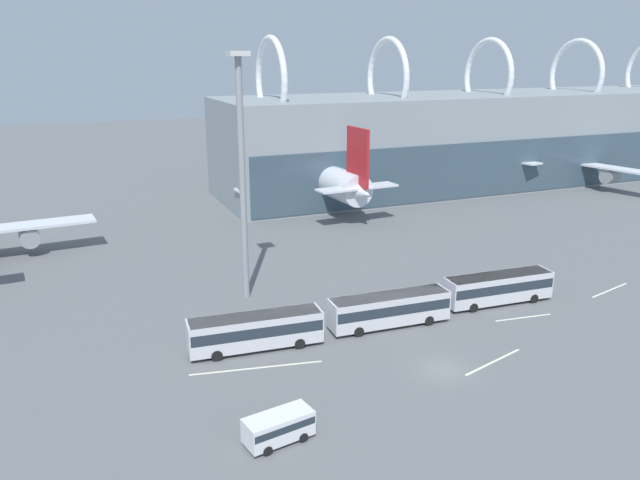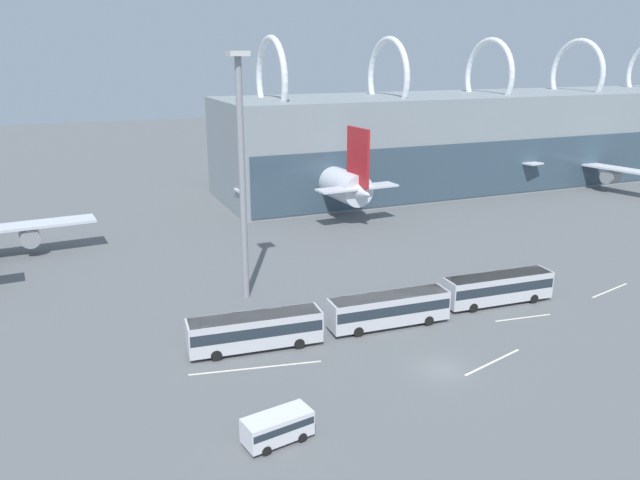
# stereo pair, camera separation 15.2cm
# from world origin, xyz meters

# --- Properties ---
(ground_plane) EXTENTS (440.00, 440.00, 0.00)m
(ground_plane) POSITION_xyz_m (0.00, 0.00, 0.00)
(ground_plane) COLOR slate
(terminal_building) EXTENTS (108.49, 24.64, 28.83)m
(terminal_building) POSITION_xyz_m (51.92, 64.76, 9.36)
(terminal_building) COLOR gray
(terminal_building) RESTS_ON ground_plane
(airliner_at_gate_far) EXTENTS (30.82, 34.42, 15.19)m
(airliner_at_gate_far) POSITION_xyz_m (12.56, 57.15, 5.52)
(airliner_at_gate_far) COLOR silver
(airliner_at_gate_far) RESTS_ON ground_plane
(airliner_parked_remote) EXTENTS (41.37, 42.69, 16.07)m
(airliner_parked_remote) POSITION_xyz_m (67.31, 59.57, 5.53)
(airliner_parked_remote) COLOR silver
(airliner_parked_remote) RESTS_ON ground_plane
(shuttle_bus_0) EXTENTS (12.35, 3.64, 3.26)m
(shuttle_bus_0) POSITION_xyz_m (-13.51, 9.91, 1.91)
(shuttle_bus_0) COLOR silver
(shuttle_bus_0) RESTS_ON ground_plane
(shuttle_bus_1) EXTENTS (12.30, 3.29, 3.26)m
(shuttle_bus_1) POSITION_xyz_m (0.06, 9.61, 1.91)
(shuttle_bus_1) COLOR silver
(shuttle_bus_1) RESTS_ON ground_plane
(shuttle_bus_2) EXTENTS (12.31, 3.37, 3.26)m
(shuttle_bus_2) POSITION_xyz_m (13.63, 10.23, 1.91)
(shuttle_bus_2) COLOR silver
(shuttle_bus_2) RESTS_ON ground_plane
(service_van_foreground) EXTENTS (5.11, 2.84, 2.09)m
(service_van_foreground) POSITION_xyz_m (-16.25, -4.32, 1.24)
(service_van_foreground) COLOR silver
(service_van_foreground) RESTS_ON ground_plane
(floodlight_mast) EXTENTS (2.03, 2.03, 26.07)m
(floodlight_mast) POSITION_xyz_m (-10.75, 22.45, 14.69)
(floodlight_mast) COLOR gray
(floodlight_mast) RESTS_ON ground_plane
(lane_stripe_0) EXTENTS (7.11, 2.04, 0.01)m
(lane_stripe_0) POSITION_xyz_m (27.96, 8.39, 0.00)
(lane_stripe_0) COLOR silver
(lane_stripe_0) RESTS_ON ground_plane
(lane_stripe_2) EXTENTS (11.27, 2.28, 0.01)m
(lane_stripe_2) POSITION_xyz_m (-14.56, 6.38, 0.00)
(lane_stripe_2) COLOR silver
(lane_stripe_2) RESTS_ON ground_plane
(lane_stripe_3) EXTENTS (7.36, 2.35, 0.01)m
(lane_stripe_3) POSITION_xyz_m (4.86, -0.55, 0.00)
(lane_stripe_3) COLOR silver
(lane_stripe_3) RESTS_ON ground_plane
(lane_stripe_4) EXTENTS (9.39, 3.24, 0.01)m
(lane_stripe_4) POSITION_xyz_m (-10.11, 12.46, 0.00)
(lane_stripe_4) COLOR silver
(lane_stripe_4) RESTS_ON ground_plane
(lane_stripe_5) EXTENTS (6.36, 0.99, 0.01)m
(lane_stripe_5) POSITION_xyz_m (13.69, 6.05, 0.00)
(lane_stripe_5) COLOR silver
(lane_stripe_5) RESTS_ON ground_plane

